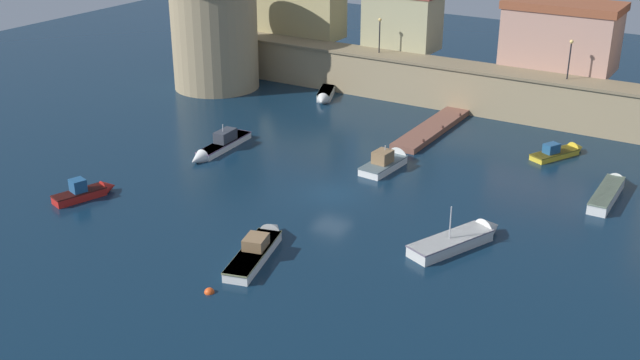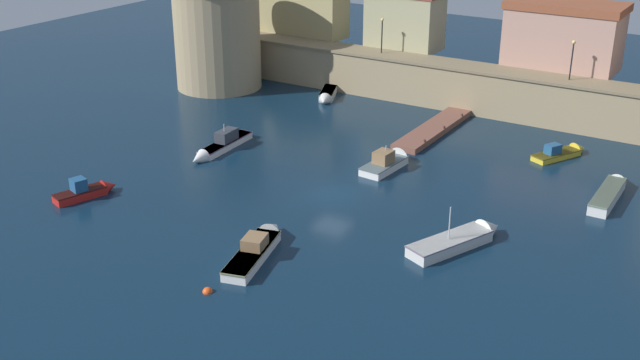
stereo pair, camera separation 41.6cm
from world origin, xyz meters
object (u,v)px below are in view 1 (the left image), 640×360
at_px(moored_boat_0, 562,151).
at_px(moored_boat_5, 463,238).
at_px(mooring_buoy_0, 209,293).
at_px(quay_lamp_0, 380,30).
at_px(moored_boat_7, 609,190).
at_px(moored_boat_1, 87,191).
at_px(moored_boat_3, 260,246).
at_px(moored_boat_2, 325,95).
at_px(moored_boat_4, 218,146).
at_px(moored_boat_6, 389,161).
at_px(quay_lamp_1, 570,53).
at_px(fortress_tower, 215,33).

bearing_deg(moored_boat_0, moored_boat_5, -156.30).
distance_m(moored_boat_0, mooring_buoy_0, 32.06).
bearing_deg(quay_lamp_0, moored_boat_7, -28.21).
bearing_deg(moored_boat_1, moored_boat_5, -56.82).
bearing_deg(mooring_buoy_0, moored_boat_3, 93.77).
height_order(moored_boat_1, mooring_buoy_0, moored_boat_1).
xyz_separation_m(moored_boat_0, moored_boat_2, (-23.41, 3.21, 0.05)).
relative_size(moored_boat_0, moored_boat_4, 0.71).
bearing_deg(moored_boat_6, moored_boat_1, 140.68).
bearing_deg(moored_boat_1, quay_lamp_1, -18.93).
relative_size(moored_boat_3, moored_boat_4, 0.98).
distance_m(moored_boat_4, moored_boat_5, 22.84).
bearing_deg(quay_lamp_0, moored_boat_6, -59.94).
bearing_deg(moored_boat_0, mooring_buoy_0, -172.24).
distance_m(quay_lamp_0, moored_boat_2, 8.01).
relative_size(quay_lamp_0, moored_boat_2, 0.63).
relative_size(fortress_tower, moored_boat_1, 2.32).
relative_size(moored_boat_1, moored_boat_3, 0.63).
height_order(moored_boat_4, moored_boat_7, moored_boat_4).
xyz_separation_m(moored_boat_7, mooring_buoy_0, (-15.38, -24.25, -0.41)).
relative_size(moored_boat_2, moored_boat_5, 0.73).
bearing_deg(fortress_tower, quay_lamp_1, 10.62).
bearing_deg(mooring_buoy_0, quay_lamp_1, 77.29).
distance_m(moored_boat_7, mooring_buoy_0, 28.72).
xyz_separation_m(quay_lamp_0, moored_boat_2, (-3.58, -4.01, -5.93)).
bearing_deg(moored_boat_3, quay_lamp_0, 0.56).
height_order(fortress_tower, quay_lamp_1, fortress_tower).
distance_m(moored_boat_4, mooring_buoy_0, 21.40).
xyz_separation_m(quay_lamp_0, moored_boat_5, (18.85, -25.10, -5.92)).
height_order(moored_boat_0, moored_boat_6, moored_boat_6).
relative_size(moored_boat_0, moored_boat_2, 1.01).
distance_m(moored_boat_0, moored_boat_1, 35.62).
bearing_deg(moored_boat_5, quay_lamp_1, 25.14).
relative_size(fortress_tower, moored_boat_0, 2.03).
relative_size(fortress_tower, moored_boat_2, 2.05).
relative_size(moored_boat_3, moored_boat_7, 1.00).
height_order(moored_boat_2, moored_boat_7, moored_boat_7).
distance_m(quay_lamp_1, moored_boat_3, 34.09).
height_order(fortress_tower, moored_boat_4, fortress_tower).
bearing_deg(moored_boat_5, moored_boat_2, 69.55).
bearing_deg(moored_boat_7, moored_boat_6, 100.42).
bearing_deg(moored_boat_4, moored_boat_5, 74.67).
relative_size(quay_lamp_0, moored_boat_3, 0.45).
height_order(moored_boat_1, moored_boat_3, moored_boat_1).
distance_m(moored_boat_2, moored_boat_7, 29.79).
bearing_deg(moored_boat_2, moored_boat_0, 59.50).
distance_m(moored_boat_6, moored_boat_7, 15.63).
bearing_deg(mooring_buoy_0, moored_boat_4, 126.93).
bearing_deg(moored_boat_3, moored_boat_0, -38.24).
bearing_deg(quay_lamp_1, moored_boat_7, -62.46).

